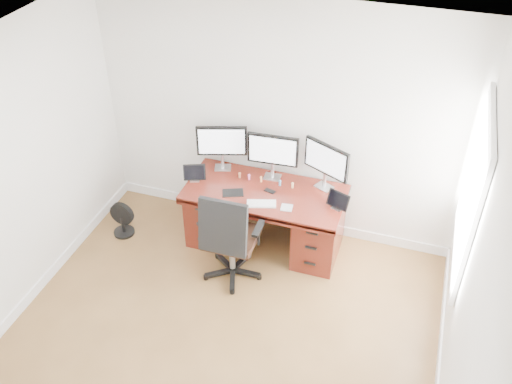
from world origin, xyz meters
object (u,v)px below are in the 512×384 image
(monitor_center, at_px, (273,151))
(keyboard, at_px, (261,204))
(desk, at_px, (265,215))
(floor_fan, at_px, (122,220))
(office_chair, at_px, (230,251))

(monitor_center, xyz_separation_m, keyboard, (0.03, -0.50, -0.33))
(desk, bearing_deg, floor_fan, -167.46)
(keyboard, bearing_deg, monitor_center, 77.18)
(monitor_center, bearing_deg, floor_fan, -163.28)
(floor_fan, bearing_deg, keyboard, 5.59)
(desk, height_order, monitor_center, monitor_center)
(keyboard, bearing_deg, floor_fan, 166.64)
(desk, distance_m, monitor_center, 0.72)
(monitor_center, bearing_deg, office_chair, -105.30)
(monitor_center, relative_size, keyboard, 1.84)
(desk, height_order, floor_fan, desk)
(floor_fan, bearing_deg, monitor_center, 22.47)
(office_chair, height_order, keyboard, office_chair)
(floor_fan, relative_size, keyboard, 1.38)
(monitor_center, distance_m, keyboard, 0.60)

